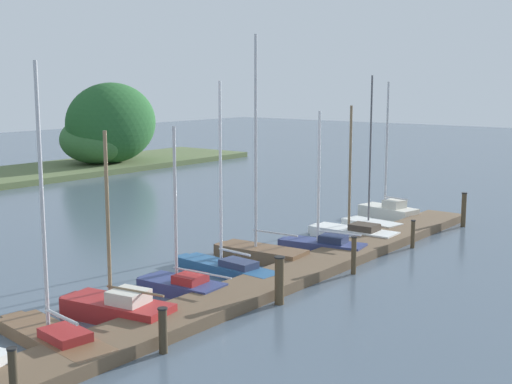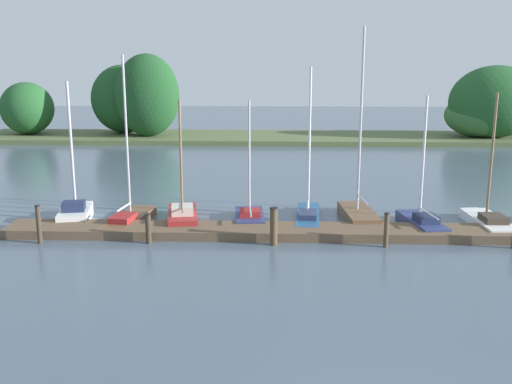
# 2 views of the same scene
# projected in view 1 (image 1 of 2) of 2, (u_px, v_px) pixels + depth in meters

# --- Properties ---
(dock_pier) EXTENTS (25.70, 1.80, 0.35)m
(dock_pier) POSITION_uv_depth(u_px,v_px,m) (291.00, 275.00, 22.74)
(dock_pier) COLOR brown
(dock_pier) RESTS_ON ground
(sailboat_1) EXTENTS (1.62, 4.47, 6.99)m
(sailboat_1) POSITION_uv_depth(u_px,v_px,m) (52.00, 334.00, 17.02)
(sailboat_1) COLOR brown
(sailboat_1) RESTS_ON ground
(sailboat_2) EXTENTS (1.69, 3.51, 5.20)m
(sailboat_2) POSITION_uv_depth(u_px,v_px,m) (115.00, 307.00, 18.90)
(sailboat_2) COLOR maroon
(sailboat_2) RESTS_ON ground
(sailboat_3) EXTENTS (1.38, 3.45, 5.17)m
(sailboat_3) POSITION_uv_depth(u_px,v_px,m) (180.00, 284.00, 21.27)
(sailboat_3) COLOR navy
(sailboat_3) RESTS_ON ground
(sailboat_4) EXTENTS (1.24, 4.43, 6.51)m
(sailboat_4) POSITION_uv_depth(u_px,v_px,m) (225.00, 265.00, 23.39)
(sailboat_4) COLOR #285684
(sailboat_4) RESTS_ON ground
(sailboat_5) EXTENTS (1.50, 3.67, 8.12)m
(sailboat_5) POSITION_uv_depth(u_px,v_px,m) (258.00, 250.00, 25.22)
(sailboat_5) COLOR brown
(sailboat_5) RESTS_ON ground
(sailboat_6) EXTENTS (1.56, 3.50, 5.41)m
(sailboat_6) POSITION_uv_depth(u_px,v_px,m) (321.00, 244.00, 26.37)
(sailboat_6) COLOR navy
(sailboat_6) RESTS_ON ground
(sailboat_7) EXTENTS (1.29, 3.90, 5.52)m
(sailboat_7) POSITION_uv_depth(u_px,v_px,m) (352.00, 231.00, 28.71)
(sailboat_7) COLOR white
(sailboat_7) RESTS_ON ground
(sailboat_8) EXTENTS (1.45, 2.90, 6.74)m
(sailboat_8) POSITION_uv_depth(u_px,v_px,m) (370.00, 223.00, 30.49)
(sailboat_8) COLOR white
(sailboat_8) RESTS_ON ground
(sailboat_9) EXTENTS (1.63, 3.07, 6.47)m
(sailboat_9) POSITION_uv_depth(u_px,v_px,m) (387.00, 210.00, 32.86)
(sailboat_9) COLOR silver
(sailboat_9) RESTS_ON ground
(mooring_piling_0) EXTENTS (0.20, 0.20, 1.48)m
(mooring_piling_0) POSITION_uv_depth(u_px,v_px,m) (14.00, 384.00, 13.24)
(mooring_piling_0) COLOR #3D3323
(mooring_piling_0) RESTS_ON ground
(mooring_piling_1) EXTENTS (0.24, 0.24, 1.14)m
(mooring_piling_1) POSITION_uv_depth(u_px,v_px,m) (163.00, 330.00, 16.55)
(mooring_piling_1) COLOR #3D3323
(mooring_piling_1) RESTS_ON ground
(mooring_piling_2) EXTENTS (0.32, 0.32, 1.44)m
(mooring_piling_2) POSITION_uv_depth(u_px,v_px,m) (279.00, 280.00, 20.18)
(mooring_piling_2) COLOR #4C3D28
(mooring_piling_2) RESTS_ON ground
(mooring_piling_3) EXTENTS (0.20, 0.20, 1.31)m
(mooring_piling_3) POSITION_uv_depth(u_px,v_px,m) (354.00, 255.00, 23.35)
(mooring_piling_3) COLOR #4C3D28
(mooring_piling_3) RESTS_ON ground
(mooring_piling_4) EXTENTS (0.19, 0.19, 1.12)m
(mooring_piling_4) POSITION_uv_depth(u_px,v_px,m) (413.00, 234.00, 27.02)
(mooring_piling_4) COLOR #4C3D28
(mooring_piling_4) RESTS_ON ground
(mooring_piling_5) EXTENTS (0.25, 0.25, 1.56)m
(mooring_piling_5) POSITION_uv_depth(u_px,v_px,m) (464.00, 210.00, 30.95)
(mooring_piling_5) COLOR #4C3D28
(mooring_piling_5) RESTS_ON ground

